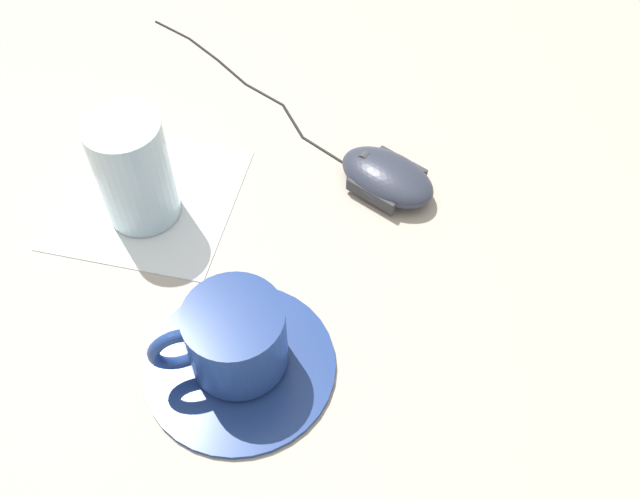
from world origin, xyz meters
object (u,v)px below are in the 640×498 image
(coffee_cup, at_px, (233,337))
(drinking_glass, at_px, (134,170))
(saucer, at_px, (240,364))
(computer_mouse, at_px, (387,177))

(coffee_cup, xyz_separation_m, drinking_glass, (-0.08, -0.18, 0.02))
(saucer, xyz_separation_m, drinking_glass, (-0.08, -0.18, 0.05))
(coffee_cup, height_order, computer_mouse, coffee_cup)
(computer_mouse, height_order, drinking_glass, drinking_glass)
(drinking_glass, bearing_deg, computer_mouse, 132.35)
(coffee_cup, bearing_deg, drinking_glass, -113.79)
(saucer, bearing_deg, drinking_glass, -113.81)
(coffee_cup, relative_size, computer_mouse, 0.94)
(computer_mouse, bearing_deg, saucer, 1.21)
(saucer, distance_m, computer_mouse, 0.24)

